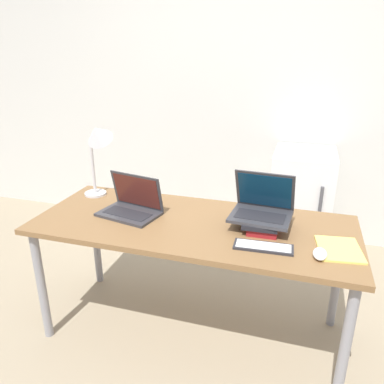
% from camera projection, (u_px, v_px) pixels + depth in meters
% --- Properties ---
extents(ground_plane, '(14.00, 14.00, 0.00)m').
position_uv_depth(ground_plane, '(173.00, 374.00, 2.00)').
color(ground_plane, gray).
extents(wall_back, '(8.00, 0.05, 2.70)m').
position_uv_depth(wall_back, '(244.00, 84.00, 3.19)').
color(wall_back, silver).
rests_on(wall_back, ground_plane).
extents(desk, '(1.76, 0.72, 0.73)m').
position_uv_depth(desk, '(193.00, 234.00, 2.09)').
color(desk, brown).
rests_on(desk, ground_plane).
extents(laptop_left, '(0.38, 0.28, 0.23)m').
position_uv_depth(laptop_left, '(132.00, 206.00, 2.16)').
color(laptop_left, '#333338').
rests_on(laptop_left, desk).
extents(book_stack, '(0.19, 0.26, 0.06)m').
position_uv_depth(book_stack, '(262.00, 223.00, 1.98)').
color(book_stack, maroon).
rests_on(book_stack, desk).
extents(laptop_on_books, '(0.33, 0.27, 0.24)m').
position_uv_depth(laptop_on_books, '(262.00, 208.00, 1.98)').
color(laptop_on_books, '#333338').
rests_on(laptop_on_books, book_stack).
extents(wireless_keyboard, '(0.29, 0.11, 0.01)m').
position_uv_depth(wireless_keyboard, '(263.00, 247.00, 1.80)').
color(wireless_keyboard, '#28282D').
rests_on(wireless_keyboard, desk).
extents(mouse, '(0.06, 0.11, 0.04)m').
position_uv_depth(mouse, '(320.00, 254.00, 1.71)').
color(mouse, white).
rests_on(mouse, desk).
extents(notepad, '(0.23, 0.27, 0.01)m').
position_uv_depth(notepad, '(339.00, 249.00, 1.78)').
color(notepad, '#EFE066').
rests_on(notepad, desk).
extents(desk_lamp, '(0.23, 0.20, 0.51)m').
position_uv_depth(desk_lamp, '(97.00, 142.00, 2.28)').
color(desk_lamp, silver).
rests_on(desk_lamp, desk).
extents(mini_fridge, '(0.47, 0.57, 0.88)m').
position_uv_depth(mini_fridge, '(300.00, 204.00, 3.07)').
color(mini_fridge, white).
rests_on(mini_fridge, ground_plane).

